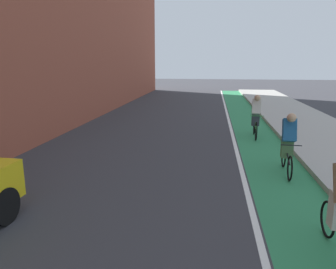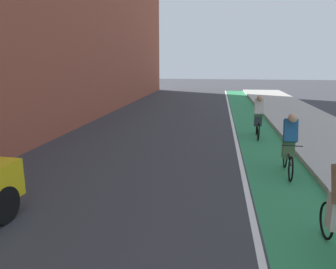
# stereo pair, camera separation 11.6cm
# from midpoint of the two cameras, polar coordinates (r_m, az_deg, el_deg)

# --- Properties ---
(ground_plane) EXTENTS (87.26, 87.26, 0.00)m
(ground_plane) POSITION_cam_midpoint_polar(r_m,az_deg,el_deg) (10.97, -0.49, -1.92)
(ground_plane) COLOR #38383D
(bike_lane_paint) EXTENTS (1.60, 39.66, 0.00)m
(bike_lane_paint) POSITION_cam_midpoint_polar(r_m,az_deg,el_deg) (12.91, 15.11, -0.12)
(bike_lane_paint) COLOR #2D8451
(bike_lane_paint) RESTS_ON ground
(lane_divider_stripe) EXTENTS (0.12, 39.66, 0.00)m
(lane_divider_stripe) POSITION_cam_midpoint_polar(r_m,az_deg,el_deg) (12.82, 11.12, 0.00)
(lane_divider_stripe) COLOR white
(lane_divider_stripe) RESTS_ON ground
(sidewalk_right) EXTENTS (3.36, 39.66, 0.14)m
(sidewalk_right) POSITION_cam_midpoint_polar(r_m,az_deg,el_deg) (13.44, 25.68, -0.15)
(sidewalk_right) COLOR #A8A59E
(sidewalk_right) RESTS_ON ground
(cyclist_trailing) EXTENTS (0.48, 1.66, 1.59)m
(cyclist_trailing) POSITION_cam_midpoint_polar(r_m,az_deg,el_deg) (8.58, 20.23, -1.12)
(cyclist_trailing) COLOR black
(cyclist_trailing) RESTS_ON ground
(cyclist_far) EXTENTS (0.48, 1.72, 1.62)m
(cyclist_far) POSITION_cam_midpoint_polar(r_m,az_deg,el_deg) (12.43, 15.11, 3.38)
(cyclist_far) COLOR black
(cyclist_far) RESTS_ON ground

